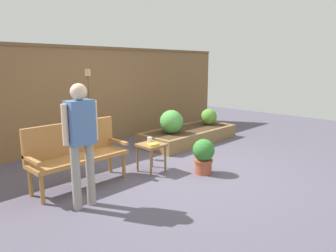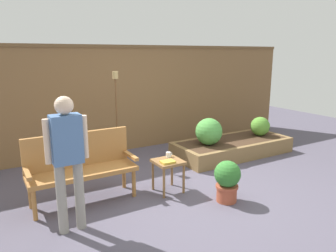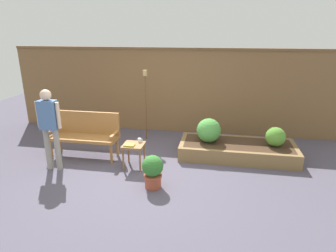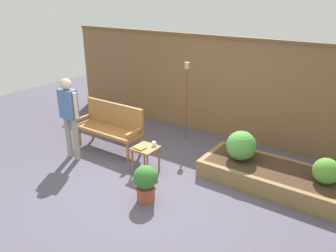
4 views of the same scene
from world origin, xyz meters
name	(u,v)px [view 1 (image 1 of 4)]	position (x,y,z in m)	size (l,w,h in m)	color
ground_plane	(178,171)	(0.00, 0.00, 0.00)	(14.00, 14.00, 0.00)	#514C5B
fence_back	(91,96)	(0.00, 2.60, 1.09)	(8.40, 0.14, 2.16)	brown
garden_bench	(76,149)	(-1.50, 0.69, 0.54)	(1.44, 0.48, 0.94)	#A87038
side_table	(151,149)	(-0.33, 0.31, 0.40)	(0.40, 0.40, 0.48)	olive
cup_on_table	(150,139)	(-0.25, 0.45, 0.52)	(0.10, 0.07, 0.08)	white
book_on_table	(152,145)	(-0.39, 0.23, 0.49)	(0.19, 0.14, 0.03)	gold
potted_boxwood	(204,155)	(0.20, -0.37, 0.32)	(0.36, 0.36, 0.58)	#A84C33
raised_planter_bed	(189,135)	(1.67, 1.17, 0.15)	(2.40, 1.00, 0.30)	olive
shrub_near_bench	(171,122)	(1.06, 1.16, 0.55)	(0.51, 0.51, 0.51)	brown
shrub_far_corner	(209,117)	(2.41, 1.16, 0.50)	(0.40, 0.40, 0.40)	brown
tiki_torch	(89,97)	(-0.49, 1.90, 1.16)	(0.10, 0.10, 1.69)	brown
person_by_bench	(81,135)	(-1.82, -0.04, 0.93)	(0.47, 0.20, 1.56)	gray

